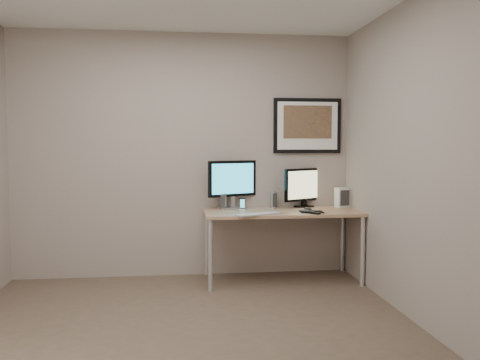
{
  "coord_description": "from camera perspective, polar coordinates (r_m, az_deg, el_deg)",
  "views": [
    {
      "loc": [
        -0.06,
        -3.77,
        1.41
      ],
      "look_at": [
        0.54,
        1.1,
        1.07
      ],
      "focal_mm": 38.0,
      "sensor_mm": 36.0,
      "label": 1
    }
  ],
  "objects": [
    {
      "name": "fan_unit",
      "position": [
        5.66,
        11.4,
        -1.93
      ],
      "size": [
        0.16,
        0.13,
        0.21
      ],
      "primitive_type": "cube",
      "rotation": [
        0.0,
        0.0,
        0.25
      ],
      "color": "white",
      "rests_on": "desk"
    },
    {
      "name": "monitor_tv",
      "position": [
        5.59,
        7.21,
        -0.73
      ],
      "size": [
        0.49,
        0.29,
        0.43
      ],
      "rotation": [
        0.0,
        0.0,
        0.51
      ],
      "color": "black",
      "rests_on": "desk"
    },
    {
      "name": "keyboard",
      "position": [
        4.95,
        2.13,
        -3.85
      ],
      "size": [
        0.47,
        0.28,
        0.02
      ],
      "primitive_type": "cube",
      "rotation": [
        0.0,
        0.0,
        0.38
      ],
      "color": "#BABABF",
      "rests_on": "desk"
    },
    {
      "name": "speaker_left",
      "position": [
        5.38,
        -1.86,
        -2.42
      ],
      "size": [
        0.09,
        0.09,
        0.17
      ],
      "primitive_type": "cylinder",
      "rotation": [
        0.0,
        0.0,
        -0.38
      ],
      "color": "#B1B1B6",
      "rests_on": "desk"
    },
    {
      "name": "framed_art",
      "position": [
        5.64,
        7.57,
        6.07
      ],
      "size": [
        0.75,
        0.04,
        0.6
      ],
      "color": "black",
      "rests_on": "room"
    },
    {
      "name": "mousepad",
      "position": [
        5.21,
        8.04,
        -3.56
      ],
      "size": [
        0.25,
        0.23,
        0.0
      ],
      "primitive_type": "cube",
      "rotation": [
        0.0,
        0.0,
        -0.08
      ],
      "color": "black",
      "rests_on": "desk"
    },
    {
      "name": "speaker_right",
      "position": [
        5.52,
        3.75,
        -2.24
      ],
      "size": [
        0.08,
        0.08,
        0.17
      ],
      "primitive_type": "cylinder",
      "rotation": [
        0.0,
        0.0,
        0.29
      ],
      "color": "#B1B1B6",
      "rests_on": "desk"
    },
    {
      "name": "floor",
      "position": [
        4.03,
        -5.91,
        -16.57
      ],
      "size": [
        3.6,
        3.6,
        0.0
      ],
      "primitive_type": "plane",
      "color": "brown",
      "rests_on": "ground"
    },
    {
      "name": "monitor_large",
      "position": [
        5.42,
        -0.87,
        -0.23
      ],
      "size": [
        0.53,
        0.27,
        0.51
      ],
      "rotation": [
        0.0,
        0.0,
        0.4
      ],
      "color": "#B1B1B6",
      "rests_on": "desk"
    },
    {
      "name": "phone_dock",
      "position": [
        5.31,
        0.29,
        -2.72
      ],
      "size": [
        0.07,
        0.07,
        0.13
      ],
      "primitive_type": "cube",
      "rotation": [
        0.0,
        0.0,
        -0.29
      ],
      "color": "black",
      "rests_on": "desk"
    },
    {
      "name": "mouse",
      "position": [
        5.23,
        7.61,
        -3.29
      ],
      "size": [
        0.1,
        0.13,
        0.04
      ],
      "primitive_type": "ellipsoid",
      "rotation": [
        0.0,
        0.0,
        0.37
      ],
      "color": "black",
      "rests_on": "mousepad"
    },
    {
      "name": "room",
      "position": [
        4.23,
        -6.19,
        7.08
      ],
      "size": [
        3.6,
        3.6,
        3.6
      ],
      "color": "white",
      "rests_on": "ground"
    },
    {
      "name": "desk",
      "position": [
        5.29,
        4.69,
        -4.17
      ],
      "size": [
        1.6,
        0.7,
        0.73
      ],
      "color": "#946347",
      "rests_on": "floor"
    },
    {
      "name": "remote",
      "position": [
        5.09,
        8.18,
        -3.65
      ],
      "size": [
        0.13,
        0.17,
        0.02
      ],
      "primitive_type": "cube",
      "rotation": [
        0.0,
        0.0,
        0.56
      ],
      "color": "black",
      "rests_on": "desk"
    }
  ]
}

